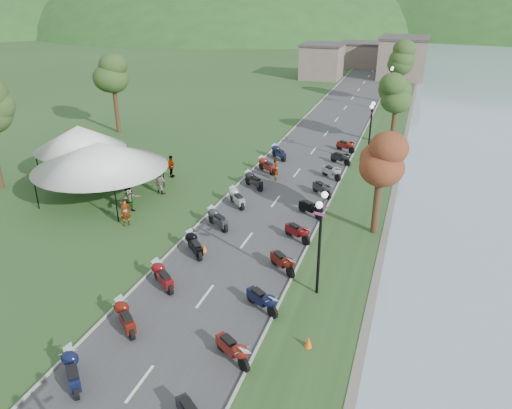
% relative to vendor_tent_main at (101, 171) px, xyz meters
% --- Properties ---
extents(road, '(7.00, 120.00, 0.02)m').
position_rel_vendor_tent_main_xyz_m(road, '(11.56, 15.06, -1.99)').
color(road, '#3E3E41').
rests_on(road, ground).
extents(hills_backdrop, '(360.00, 120.00, 76.00)m').
position_rel_vendor_tent_main_xyz_m(hills_backdrop, '(11.56, 175.06, -2.00)').
color(hills_backdrop, '#285621').
rests_on(hills_backdrop, ground).
extents(far_building, '(18.00, 16.00, 5.00)m').
position_rel_vendor_tent_main_xyz_m(far_building, '(9.56, 60.06, 0.50)').
color(far_building, '#76655C').
rests_on(far_building, ground).
extents(moto_row_left, '(2.60, 43.81, 1.10)m').
position_rel_vendor_tent_main_xyz_m(moto_row_left, '(9.33, -8.82, -1.45)').
color(moto_row_left, '#331411').
rests_on(moto_row_left, ground).
extents(moto_row_right, '(2.60, 41.55, 1.10)m').
position_rel_vendor_tent_main_xyz_m(moto_row_right, '(14.36, -3.74, -1.45)').
color(moto_row_right, '#331411').
rests_on(moto_row_right, ground).
extents(vendor_tent_main, '(6.07, 6.07, 4.00)m').
position_rel_vendor_tent_main_xyz_m(vendor_tent_main, '(0.00, 0.00, 0.00)').
color(vendor_tent_main, white).
rests_on(vendor_tent_main, ground).
extents(vendor_tent_side, '(4.53, 4.53, 4.00)m').
position_rel_vendor_tent_main_xyz_m(vendor_tent_side, '(-3.98, 3.22, 0.00)').
color(vendor_tent_side, white).
rests_on(vendor_tent_side, ground).
extents(tree_lakeside, '(2.51, 2.51, 6.98)m').
position_rel_vendor_tent_main_xyz_m(tree_lakeside, '(18.47, 0.50, 1.49)').
color(tree_lakeside, '#355322').
rests_on(tree_lakeside, ground).
extents(pedestrian_a, '(0.78, 0.77, 1.74)m').
position_rel_vendor_tent_main_xyz_m(pedestrian_a, '(3.86, -3.37, -2.00)').
color(pedestrian_a, slate).
rests_on(pedestrian_a, ground).
extents(pedestrian_b, '(0.92, 0.65, 1.71)m').
position_rel_vendor_tent_main_xyz_m(pedestrian_b, '(3.32, 1.99, -2.00)').
color(pedestrian_b, slate).
rests_on(pedestrian_b, ground).
extents(pedestrian_c, '(1.05, 1.24, 1.81)m').
position_rel_vendor_tent_main_xyz_m(pedestrian_c, '(-2.19, 1.21, -2.00)').
color(pedestrian_c, slate).
rests_on(pedestrian_c, ground).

